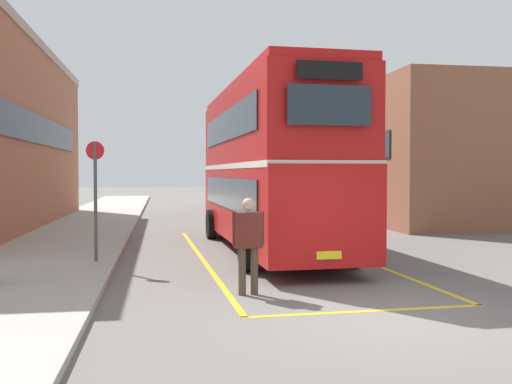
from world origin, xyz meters
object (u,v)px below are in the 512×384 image
(double_decker_bus, at_px, (269,164))
(bus_stop_sign, at_px, (95,190))
(pedestrian_boarding, at_px, (248,238))
(single_deck_bus, at_px, (257,183))

(double_decker_bus, xyz_separation_m, bus_stop_sign, (-4.64, -2.17, -0.65))
(pedestrian_boarding, bearing_deg, single_deck_bus, 80.18)
(double_decker_bus, bearing_deg, pedestrian_boarding, -104.31)
(single_deck_bus, distance_m, bus_stop_sign, 21.12)
(double_decker_bus, relative_size, bus_stop_sign, 3.77)
(double_decker_bus, distance_m, bus_stop_sign, 5.16)
(single_deck_bus, bearing_deg, pedestrian_boarding, -99.82)
(pedestrian_boarding, bearing_deg, bus_stop_sign, 130.47)
(double_decker_bus, xyz_separation_m, single_deck_bus, (2.58, 17.67, -0.88))
(single_deck_bus, height_order, bus_stop_sign, bus_stop_sign)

